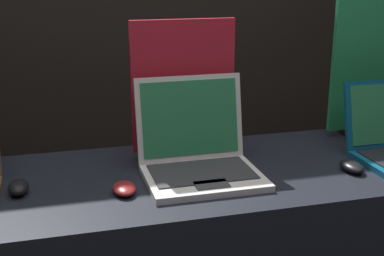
{
  "coord_description": "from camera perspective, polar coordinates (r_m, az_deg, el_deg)",
  "views": [
    {
      "loc": [
        -0.41,
        -1.22,
        1.62
      ],
      "look_at": [
        0.0,
        0.32,
        1.13
      ],
      "focal_mm": 50.0,
      "sensor_mm": 36.0,
      "label": 1
    }
  ],
  "objects": [
    {
      "name": "mouse_back",
      "position": [
        1.8,
        16.67,
        -3.94
      ],
      "size": [
        0.06,
        0.11,
        0.03
      ],
      "color": "black",
      "rests_on": "display_counter"
    },
    {
      "name": "mouse_middle",
      "position": [
        1.57,
        -7.23,
        -6.42
      ],
      "size": [
        0.07,
        0.1,
        0.03
      ],
      "color": "maroon",
      "rests_on": "display_counter"
    },
    {
      "name": "laptop_middle",
      "position": [
        1.69,
        0.64,
        -2.71
      ],
      "size": [
        0.36,
        0.34,
        0.29
      ],
      "color": "silver",
      "rests_on": "display_counter"
    },
    {
      "name": "promo_stand_back",
      "position": [
        2.15,
        18.18,
        6.08
      ],
      "size": [
        0.3,
        0.07,
        0.54
      ],
      "color": "black",
      "rests_on": "display_counter"
    },
    {
      "name": "promo_stand_middle",
      "position": [
        1.82,
        -0.94,
        3.87
      ],
      "size": [
        0.36,
        0.07,
        0.47
      ],
      "color": "black",
      "rests_on": "display_counter"
    },
    {
      "name": "wall_back",
      "position": [
        2.93,
        -7.16,
        12.72
      ],
      "size": [
        8.0,
        0.05,
        2.8
      ],
      "color": "black",
      "rests_on": "ground_plane"
    },
    {
      "name": "mouse_front",
      "position": [
        1.64,
        -18.04,
        -6.03
      ],
      "size": [
        0.06,
        0.1,
        0.04
      ],
      "color": "black",
      "rests_on": "display_counter"
    }
  ]
}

